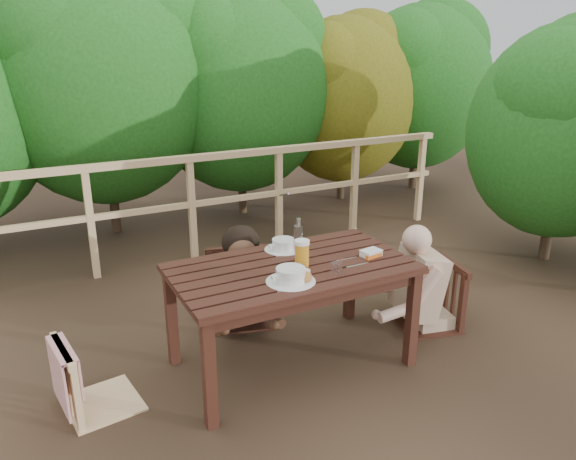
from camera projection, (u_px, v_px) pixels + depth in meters
name	position (u px, v px, depth m)	size (l,w,h in m)	color
ground	(292.00, 363.00, 3.59)	(60.00, 60.00, 0.00)	#453021
table	(292.00, 316.00, 3.48)	(1.46, 0.82, 0.67)	black
chair_left	(95.00, 342.00, 3.05)	(0.41, 0.41, 0.82)	#DEB480
chair_far	(240.00, 260.00, 4.00)	(0.47, 0.47, 0.95)	black
chair_right	(429.00, 267.00, 3.94)	(0.45, 0.45, 0.90)	black
woman	(238.00, 244.00, 3.98)	(0.48, 0.59, 1.19)	black
diner_right	(434.00, 242.00, 3.89)	(0.51, 0.63, 1.27)	tan
railing	(192.00, 209.00, 5.10)	(5.60, 0.10, 1.01)	#DEB480
hedge_row	(186.00, 49.00, 5.83)	(6.60, 1.60, 3.80)	#1C5518
soup_near	(291.00, 276.00, 3.13)	(0.29, 0.29, 0.10)	silver
soup_far	(283.00, 245.00, 3.61)	(0.25, 0.25, 0.08)	white
bread_roll	(302.00, 277.00, 3.14)	(0.12, 0.09, 0.07)	#AA6733
beer_glass	(302.00, 254.00, 3.33)	(0.09, 0.09, 0.18)	orange
bottle	(298.00, 237.00, 3.52)	(0.06, 0.06, 0.25)	silver
tumbler	(336.00, 269.00, 3.24)	(0.07, 0.07, 0.08)	white
butter_tub	(371.00, 254.00, 3.50)	(0.13, 0.09, 0.05)	white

